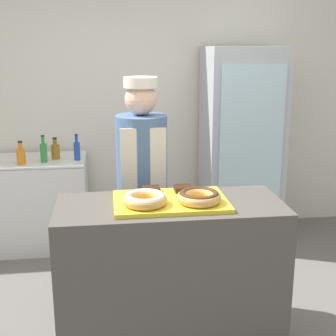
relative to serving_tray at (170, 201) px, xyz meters
The scene contains 14 objects.
wall_back 2.16m from the serving_tray, 90.00° to the left, with size 8.00×0.06×2.70m.
display_counter 0.50m from the serving_tray, ahead, with size 1.28×0.55×0.97m.
serving_tray is the anchor object (origin of this frame).
donut_light_glaze 0.17m from the serving_tray, 154.41° to the right, with size 0.24×0.24×0.06m.
donut_chocolate_glaze 0.17m from the serving_tray, 25.59° to the right, with size 0.24×0.24×0.06m.
brownie_back_left 0.17m from the serving_tray, 123.66° to the left, with size 0.10×0.10×0.03m.
brownie_back_right 0.17m from the serving_tray, 56.34° to the left, with size 0.10×0.10×0.03m.
baker_person 0.64m from the serving_tray, 100.22° to the left, with size 0.35×0.35×1.63m.
beverage_fridge 1.97m from the serving_tray, 62.44° to the left, with size 0.70×0.65×1.82m.
chest_freezer 2.10m from the serving_tray, 119.56° to the left, with size 0.90×0.60×0.83m.
bottle_green 1.86m from the serving_tray, 118.83° to the left, with size 0.06×0.06×0.24m.
bottle_amber 1.92m from the serving_tray, 114.87° to the left, with size 0.08×0.08×0.20m.
bottle_blue 1.79m from the serving_tray, 110.08° to the left, with size 0.06×0.06×0.23m.
bottle_orange 1.92m from the serving_tray, 124.40° to the left, with size 0.08×0.08×0.20m.
Camera 1 is at (-0.34, -2.46, 1.84)m, focal length 50.00 mm.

